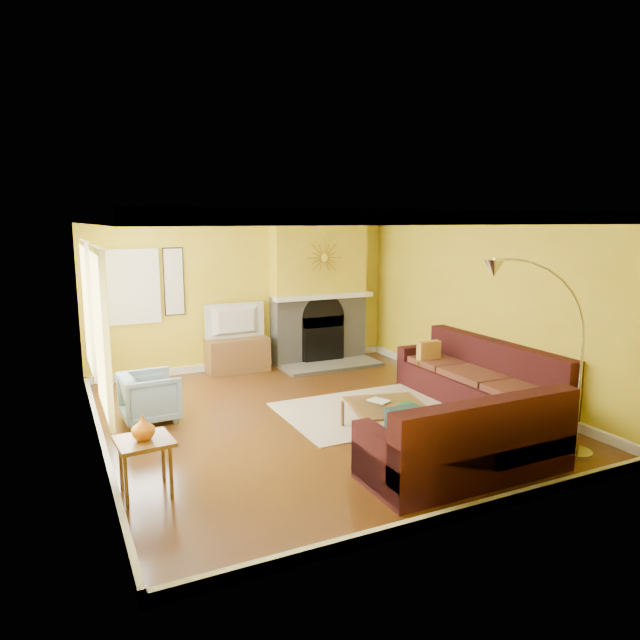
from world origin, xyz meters
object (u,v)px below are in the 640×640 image
armchair (150,397)px  coffee_table (388,418)px  media_console (237,355)px  side_table (145,467)px  arc_lamp (541,365)px  sectional_sofa (428,392)px

armchair → coffee_table: bearing=-126.1°
media_console → side_table: size_ratio=1.91×
armchair → side_table: 2.12m
armchair → side_table: armchair is taller
media_console → side_table: 4.55m
side_table → arc_lamp: arc_lamp is taller
side_table → armchair: bearing=79.7°
sectional_sofa → media_console: sectional_sofa is taller
coffee_table → armchair: armchair is taller
coffee_table → armchair: size_ratio=1.29×
media_console → armchair: bearing=-133.1°
side_table → arc_lamp: bearing=-16.2°
coffee_table → arc_lamp: (0.92, -1.51, 0.94)m
sectional_sofa → arc_lamp: arc_lamp is taller
media_console → armchair: 2.63m
armchair → arc_lamp: (3.52, -3.22, 0.79)m
armchair → arc_lamp: bearing=-135.3°
media_console → side_table: bearing=-118.5°
media_console → armchair: armchair is taller
sectional_sofa → side_table: 3.60m
armchair → sectional_sofa: bearing=-120.9°
sectional_sofa → media_console: bearing=111.2°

